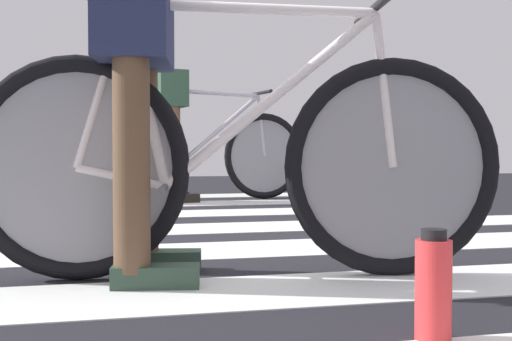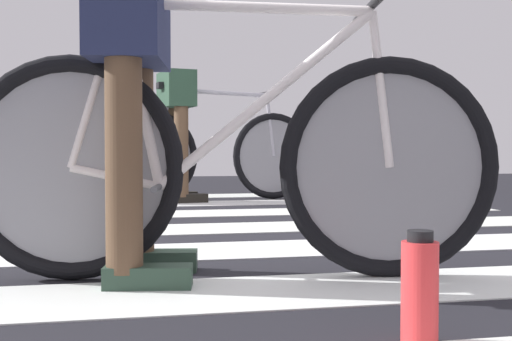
{
  "view_description": "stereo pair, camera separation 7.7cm",
  "coord_description": "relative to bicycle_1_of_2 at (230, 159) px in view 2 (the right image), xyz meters",
  "views": [
    {
      "loc": [
        -0.1,
        -2.75,
        0.44
      ],
      "look_at": [
        0.52,
        -0.13,
        0.35
      ],
      "focal_mm": 45.2,
      "sensor_mm": 36.0,
      "label": 1
    },
    {
      "loc": [
        -0.02,
        -2.75,
        0.44
      ],
      "look_at": [
        0.52,
        -0.13,
        0.35
      ],
      "focal_mm": 45.2,
      "sensor_mm": 36.0,
      "label": 2
    }
  ],
  "objects": [
    {
      "name": "bicycle_2_of_2",
      "position": [
        0.38,
        3.1,
        0.0
      ],
      "size": [
        1.72,
        0.55,
        0.93
      ],
      "rotation": [
        0.0,
        0.0,
        0.18
      ],
      "color": "black",
      "rests_on": "ground"
    },
    {
      "name": "crosswalk_markings",
      "position": [
        -0.37,
        0.93,
        -0.38
      ],
      "size": [
        5.39,
        5.75,
        0.0
      ],
      "color": "silver",
      "rests_on": "ground"
    },
    {
      "name": "cyclist_2_of_2",
      "position": [
        0.08,
        3.04,
        0.28
      ],
      "size": [
        0.38,
        0.44,
        1.02
      ],
      "rotation": [
        0.0,
        0.0,
        0.18
      ],
      "color": "brown",
      "rests_on": "ground"
    },
    {
      "name": "cyclist_1_of_2",
      "position": [
        -0.31,
        0.05,
        0.24
      ],
      "size": [
        0.37,
        0.44,
        0.97
      ],
      "rotation": [
        0.0,
        0.0,
        -0.16
      ],
      "color": "brown",
      "rests_on": "ground"
    },
    {
      "name": "water_bottle",
      "position": [
        0.28,
        -0.77,
        -0.27
      ],
      "size": [
        0.08,
        0.08,
        0.24
      ],
      "color": "red",
      "rests_on": "ground"
    },
    {
      "name": "ground",
      "position": [
        -0.31,
        0.72,
        -0.4
      ],
      "size": [
        18.0,
        14.0,
        0.02
      ],
      "color": "black"
    },
    {
      "name": "bicycle_1_of_2",
      "position": [
        0.0,
        0.0,
        0.0
      ],
      "size": [
        1.72,
        0.54,
        0.93
      ],
      "rotation": [
        0.0,
        0.0,
        -0.16
      ],
      "color": "black",
      "rests_on": "ground"
    }
  ]
}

